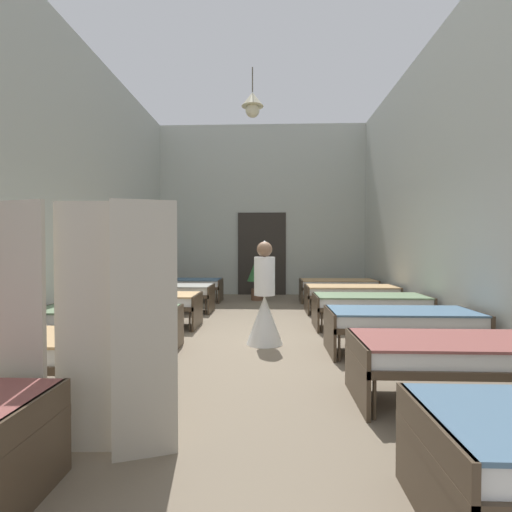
{
  "coord_description": "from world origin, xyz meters",
  "views": [
    {
      "loc": [
        0.24,
        -5.64,
        1.39
      ],
      "look_at": [
        0.0,
        0.72,
        1.24
      ],
      "focal_mm": 26.12,
      "sensor_mm": 36.0,
      "label": 1
    }
  ],
  "objects_px": {
    "bed_left_row_2": "(106,318)",
    "bed_right_row_4": "(351,292)",
    "potted_plant": "(257,272)",
    "privacy_screen": "(84,328)",
    "nurse_near_aisle": "(265,307)",
    "bed_right_row_3": "(370,303)",
    "bed_left_row_1": "(34,349)",
    "bed_left_row_4": "(168,291)",
    "bed_left_row_3": "(145,302)",
    "bed_left_row_5": "(185,284)",
    "bed_right_row_5": "(338,285)",
    "bed_right_row_2": "(402,320)",
    "bed_right_row_1": "(462,354)"
  },
  "relations": [
    {
      "from": "nurse_near_aisle",
      "to": "potted_plant",
      "type": "xyz_separation_m",
      "value": [
        -0.26,
        4.43,
        0.2
      ]
    },
    {
      "from": "bed_right_row_1",
      "to": "privacy_screen",
      "type": "height_order",
      "value": "privacy_screen"
    },
    {
      "from": "bed_right_row_3",
      "to": "bed_right_row_4",
      "type": "height_order",
      "value": "same"
    },
    {
      "from": "bed_left_row_3",
      "to": "bed_right_row_3",
      "type": "xyz_separation_m",
      "value": [
        3.9,
        0.0,
        0.0
      ]
    },
    {
      "from": "bed_left_row_3",
      "to": "bed_left_row_5",
      "type": "xyz_separation_m",
      "value": [
        0.0,
        3.05,
        0.0
      ]
    },
    {
      "from": "bed_left_row_2",
      "to": "bed_right_row_5",
      "type": "relative_size",
      "value": 1.0
    },
    {
      "from": "bed_left_row_5",
      "to": "potted_plant",
      "type": "height_order",
      "value": "potted_plant"
    },
    {
      "from": "potted_plant",
      "to": "privacy_screen",
      "type": "xyz_separation_m",
      "value": [
        -0.9,
        -7.33,
        0.12
      ]
    },
    {
      "from": "bed_right_row_2",
      "to": "privacy_screen",
      "type": "height_order",
      "value": "privacy_screen"
    },
    {
      "from": "bed_right_row_3",
      "to": "bed_left_row_4",
      "type": "height_order",
      "value": "same"
    },
    {
      "from": "bed_left_row_4",
      "to": "bed_right_row_3",
      "type": "bearing_deg",
      "value": -21.32
    },
    {
      "from": "bed_left_row_5",
      "to": "bed_left_row_2",
      "type": "bearing_deg",
      "value": -90.0
    },
    {
      "from": "bed_right_row_2",
      "to": "privacy_screen",
      "type": "xyz_separation_m",
      "value": [
        -2.95,
        -2.46,
        0.41
      ]
    },
    {
      "from": "bed_right_row_3",
      "to": "bed_right_row_5",
      "type": "xyz_separation_m",
      "value": [
        0.0,
        3.05,
        0.0
      ]
    },
    {
      "from": "bed_left_row_2",
      "to": "bed_right_row_3",
      "type": "height_order",
      "value": "same"
    },
    {
      "from": "bed_right_row_2",
      "to": "potted_plant",
      "type": "relative_size",
      "value": 1.65
    },
    {
      "from": "bed_right_row_3",
      "to": "bed_left_row_1",
      "type": "bearing_deg",
      "value": -142.02
    },
    {
      "from": "bed_right_row_3",
      "to": "privacy_screen",
      "type": "distance_m",
      "value": 4.98
    },
    {
      "from": "bed_right_row_1",
      "to": "nurse_near_aisle",
      "type": "relative_size",
      "value": 1.28
    },
    {
      "from": "bed_right_row_5",
      "to": "nurse_near_aisle",
      "type": "xyz_separation_m",
      "value": [
        -1.79,
        -4.13,
        0.09
      ]
    },
    {
      "from": "bed_right_row_4",
      "to": "privacy_screen",
      "type": "xyz_separation_m",
      "value": [
        -2.95,
        -5.51,
        0.41
      ]
    },
    {
      "from": "potted_plant",
      "to": "privacy_screen",
      "type": "relative_size",
      "value": 0.68
    },
    {
      "from": "bed_left_row_1",
      "to": "bed_right_row_4",
      "type": "xyz_separation_m",
      "value": [
        3.9,
        4.57,
        0.0
      ]
    },
    {
      "from": "bed_right_row_4",
      "to": "privacy_screen",
      "type": "relative_size",
      "value": 1.12
    },
    {
      "from": "bed_left_row_1",
      "to": "bed_right_row_5",
      "type": "relative_size",
      "value": 1.0
    },
    {
      "from": "bed_right_row_3",
      "to": "bed_right_row_4",
      "type": "bearing_deg",
      "value": 90.0
    },
    {
      "from": "bed_right_row_3",
      "to": "bed_left_row_5",
      "type": "relative_size",
      "value": 1.0
    },
    {
      "from": "bed_right_row_5",
      "to": "privacy_screen",
      "type": "distance_m",
      "value": 7.64
    },
    {
      "from": "nurse_near_aisle",
      "to": "privacy_screen",
      "type": "bearing_deg",
      "value": 105.84
    },
    {
      "from": "bed_right_row_5",
      "to": "bed_right_row_3",
      "type": "bearing_deg",
      "value": -90.0
    },
    {
      "from": "bed_left_row_1",
      "to": "bed_right_row_1",
      "type": "distance_m",
      "value": 3.9
    },
    {
      "from": "bed_left_row_2",
      "to": "bed_right_row_4",
      "type": "relative_size",
      "value": 1.0
    },
    {
      "from": "bed_left_row_1",
      "to": "nurse_near_aisle",
      "type": "distance_m",
      "value": 2.88
    },
    {
      "from": "bed_left_row_4",
      "to": "bed_right_row_4",
      "type": "relative_size",
      "value": 1.0
    },
    {
      "from": "nurse_near_aisle",
      "to": "potted_plant",
      "type": "distance_m",
      "value": 4.44
    },
    {
      "from": "bed_left_row_2",
      "to": "bed_left_row_5",
      "type": "xyz_separation_m",
      "value": [
        0.0,
        4.57,
        0.0
      ]
    },
    {
      "from": "bed_right_row_1",
      "to": "potted_plant",
      "type": "height_order",
      "value": "potted_plant"
    },
    {
      "from": "bed_left_row_2",
      "to": "bed_right_row_4",
      "type": "distance_m",
      "value": 4.95
    },
    {
      "from": "bed_left_row_2",
      "to": "privacy_screen",
      "type": "relative_size",
      "value": 1.12
    },
    {
      "from": "bed_left_row_1",
      "to": "bed_left_row_3",
      "type": "bearing_deg",
      "value": 90.0
    },
    {
      "from": "bed_left_row_4",
      "to": "potted_plant",
      "type": "height_order",
      "value": "potted_plant"
    },
    {
      "from": "bed_right_row_2",
      "to": "bed_left_row_5",
      "type": "relative_size",
      "value": 1.0
    },
    {
      "from": "bed_left_row_2",
      "to": "potted_plant",
      "type": "distance_m",
      "value": 5.22
    },
    {
      "from": "bed_left_row_5",
      "to": "potted_plant",
      "type": "xyz_separation_m",
      "value": [
        1.85,
        0.3,
        0.29
      ]
    },
    {
      "from": "bed_right_row_2",
      "to": "bed_left_row_4",
      "type": "xyz_separation_m",
      "value": [
        -3.9,
        3.05,
        0.0
      ]
    },
    {
      "from": "privacy_screen",
      "to": "bed_left_row_1",
      "type": "bearing_deg",
      "value": 133.71
    },
    {
      "from": "bed_left_row_1",
      "to": "bed_left_row_3",
      "type": "relative_size",
      "value": 1.0
    },
    {
      "from": "bed_right_row_3",
      "to": "privacy_screen",
      "type": "relative_size",
      "value": 1.12
    },
    {
      "from": "bed_right_row_4",
      "to": "potted_plant",
      "type": "distance_m",
      "value": 2.76
    },
    {
      "from": "bed_right_row_3",
      "to": "nurse_near_aisle",
      "type": "height_order",
      "value": "nurse_near_aisle"
    }
  ]
}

